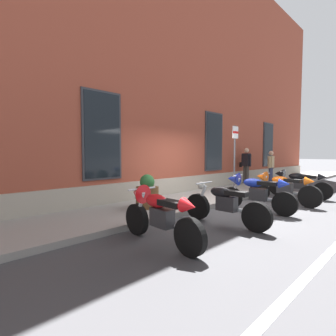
# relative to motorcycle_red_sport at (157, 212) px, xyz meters

# --- Properties ---
(ground_plane) EXTENTS (140.00, 140.00, 0.00)m
(ground_plane) POSITION_rel_motorcycle_red_sport_xyz_m (3.39, 0.94, -0.55)
(ground_plane) COLOR #38383A
(sidewalk) EXTENTS (32.88, 2.23, 0.13)m
(sidewalk) POSITION_rel_motorcycle_red_sport_xyz_m (3.39, 2.06, -0.49)
(sidewalk) COLOR gray
(sidewalk) RESTS_ON ground_plane
(brick_pub_facade) EXTENTS (26.88, 5.89, 10.42)m
(brick_pub_facade) POSITION_rel_motorcycle_red_sport_xyz_m (3.39, 6.06, 4.65)
(brick_pub_facade) COLOR brown
(brick_pub_facade) RESTS_ON ground_plane
(motorcycle_red_sport) EXTENTS (0.62, 2.02, 1.01)m
(motorcycle_red_sport) POSITION_rel_motorcycle_red_sport_xyz_m (0.00, 0.00, 0.00)
(motorcycle_red_sport) COLOR black
(motorcycle_red_sport) RESTS_ON ground_plane
(motorcycle_black_naked) EXTENTS (0.62, 2.09, 0.92)m
(motorcycle_black_naked) POSITION_rel_motorcycle_red_sport_xyz_m (1.80, -0.20, -0.08)
(motorcycle_black_naked) COLOR black
(motorcycle_black_naked) RESTS_ON ground_plane
(motorcycle_blue_sport) EXTENTS (0.62, 2.06, 1.04)m
(motorcycle_blue_sport) POSITION_rel_motorcycle_red_sport_xyz_m (3.47, -0.04, 0.02)
(motorcycle_blue_sport) COLOR black
(motorcycle_blue_sport) RESTS_ON ground_plane
(motorcycle_orange_sport) EXTENTS (0.62, 2.21, 1.00)m
(motorcycle_orange_sport) POSITION_rel_motorcycle_red_sport_xyz_m (5.08, -0.13, -0.00)
(motorcycle_orange_sport) COLOR black
(motorcycle_orange_sport) RESTS_ON ground_plane
(motorcycle_black_sport) EXTENTS (0.62, 2.09, 1.01)m
(motorcycle_black_sport) POSITION_rel_motorcycle_red_sport_xyz_m (6.68, -0.07, 0.00)
(motorcycle_black_sport) COLOR black
(motorcycle_black_sport) RESTS_ON ground_plane
(pedestrian_dark_jacket) EXTENTS (0.29, 0.66, 1.73)m
(pedestrian_dark_jacket) POSITION_rel_motorcycle_red_sport_xyz_m (8.20, 2.75, 0.55)
(pedestrian_dark_jacket) COLOR #38332D
(pedestrian_dark_jacket) RESTS_ON sidewalk
(pedestrian_tan_coat) EXTENTS (0.65, 0.25, 1.58)m
(pedestrian_tan_coat) POSITION_rel_motorcycle_red_sport_xyz_m (8.94, 1.86, 0.46)
(pedestrian_tan_coat) COLOR #2D3351
(pedestrian_tan_coat) RESTS_ON sidewalk
(parking_sign) EXTENTS (0.36, 0.07, 2.48)m
(parking_sign) POSITION_rel_motorcycle_red_sport_xyz_m (5.20, 1.59, 1.18)
(parking_sign) COLOR #4C4C51
(parking_sign) RESTS_ON sidewalk
(barrel_planter) EXTENTS (0.65, 0.65, 0.90)m
(barrel_planter) POSITION_rel_motorcycle_red_sport_xyz_m (1.33, 1.91, -0.05)
(barrel_planter) COLOR brown
(barrel_planter) RESTS_ON sidewalk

